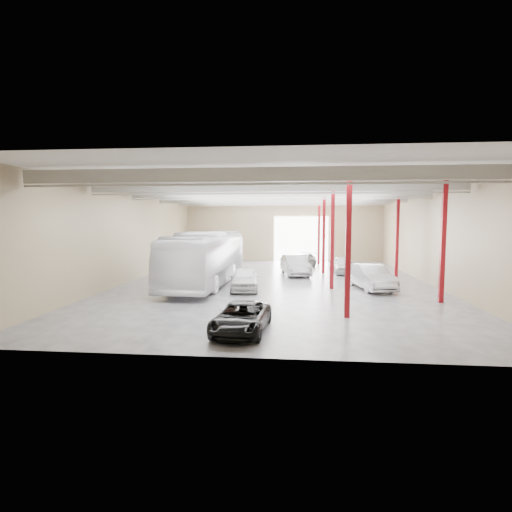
% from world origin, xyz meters
% --- Properties ---
extents(depot_shell, '(22.12, 32.12, 7.06)m').
position_xyz_m(depot_shell, '(0.13, 0.48, 4.98)').
color(depot_shell, '#3E3F43').
rests_on(depot_shell, ground).
extents(coach_bus, '(3.56, 13.74, 3.80)m').
position_xyz_m(coach_bus, '(-5.02, -0.96, 1.90)').
color(coach_bus, white).
rests_on(coach_bus, ground).
extents(black_sedan, '(2.35, 4.54, 1.22)m').
position_xyz_m(black_sedan, '(-0.86, -13.00, 0.61)').
color(black_sedan, black).
rests_on(black_sedan, ground).
extents(car_row_a, '(2.22, 4.62, 1.52)m').
position_xyz_m(car_row_a, '(-2.00, -3.00, 0.76)').
color(car_row_a, silver).
rests_on(car_row_a, ground).
extents(car_row_b, '(2.76, 5.39, 1.69)m').
position_xyz_m(car_row_b, '(1.36, 4.50, 0.85)').
color(car_row_b, '#A6A6AA').
rests_on(car_row_b, ground).
extents(car_row_c, '(3.21, 5.06, 1.37)m').
position_xyz_m(car_row_c, '(2.09, 9.70, 0.68)').
color(car_row_c, gray).
rests_on(car_row_c, ground).
extents(car_right_near, '(2.73, 5.37, 1.69)m').
position_xyz_m(car_right_near, '(6.41, -1.92, 0.84)').
color(car_right_near, silver).
rests_on(car_right_near, ground).
extents(car_right_far, '(2.00, 4.39, 1.46)m').
position_xyz_m(car_right_far, '(5.50, 5.95, 0.73)').
color(car_right_far, silver).
rests_on(car_right_far, ground).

